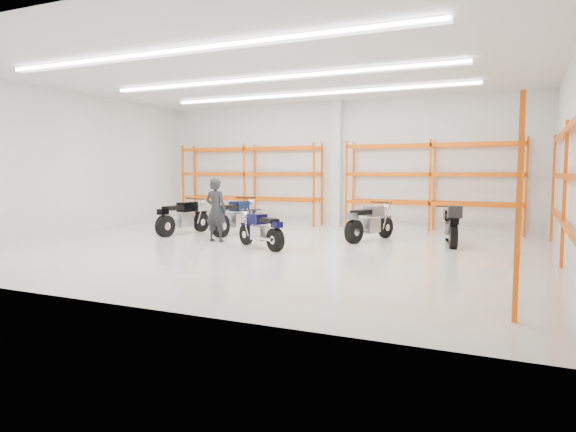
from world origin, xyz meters
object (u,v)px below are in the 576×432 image
at_px(motorcycle_main, 262,231).
at_px(motorcycle_back_a, 181,218).
at_px(standing_man, 216,210).
at_px(motorcycle_back_d, 451,226).
at_px(motorcycle_back_c, 368,223).
at_px(structural_column, 337,164).
at_px(motorcycle_back_b, 234,218).

bearing_deg(motorcycle_main, motorcycle_back_a, 157.43).
bearing_deg(motorcycle_back_a, standing_man, -25.53).
distance_m(motorcycle_main, motorcycle_back_d, 5.03).
bearing_deg(motorcycle_back_d, standing_man, -162.58).
xyz_separation_m(motorcycle_back_a, standing_man, (1.83, -0.88, 0.37)).
bearing_deg(motorcycle_main, motorcycle_back_c, 50.78).
xyz_separation_m(motorcycle_back_c, standing_man, (-3.86, -1.91, 0.38)).
height_order(motorcycle_back_a, motorcycle_back_c, motorcycle_back_a).
distance_m(standing_man, structural_column, 5.79).
distance_m(motorcycle_back_d, standing_man, 6.43).
bearing_deg(motorcycle_back_c, motorcycle_back_d, 0.17).
bearing_deg(motorcycle_back_d, motorcycle_back_b, -176.56).
distance_m(motorcycle_main, motorcycle_back_b, 3.01).
relative_size(motorcycle_main, standing_man, 1.00).
distance_m(motorcycle_back_a, standing_man, 2.06).
bearing_deg(motorcycle_back_d, motorcycle_main, -149.57).
relative_size(motorcycle_main, motorcycle_back_c, 0.83).
bearing_deg(motorcycle_back_b, motorcycle_back_c, 5.21).
distance_m(motorcycle_back_b, standing_man, 1.60).
bearing_deg(motorcycle_back_a, motorcycle_back_c, 10.34).
distance_m(motorcycle_back_a, motorcycle_back_c, 5.79).
distance_m(motorcycle_main, standing_man, 1.94).
xyz_separation_m(motorcycle_main, motorcycle_back_d, (4.34, 2.55, 0.08)).
distance_m(motorcycle_main, motorcycle_back_c, 3.28).
xyz_separation_m(motorcycle_back_b, motorcycle_back_c, (4.17, 0.38, -0.03)).
relative_size(motorcycle_back_c, structural_column, 0.48).
xyz_separation_m(motorcycle_back_b, motorcycle_back_d, (6.43, 0.39, -0.00)).
distance_m(motorcycle_back_d, structural_column, 5.86).
bearing_deg(standing_man, structural_column, -108.23).
xyz_separation_m(motorcycle_back_b, standing_man, (0.31, -1.53, 0.35)).
height_order(motorcycle_back_b, structural_column, structural_column).
relative_size(motorcycle_main, structural_column, 0.40).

